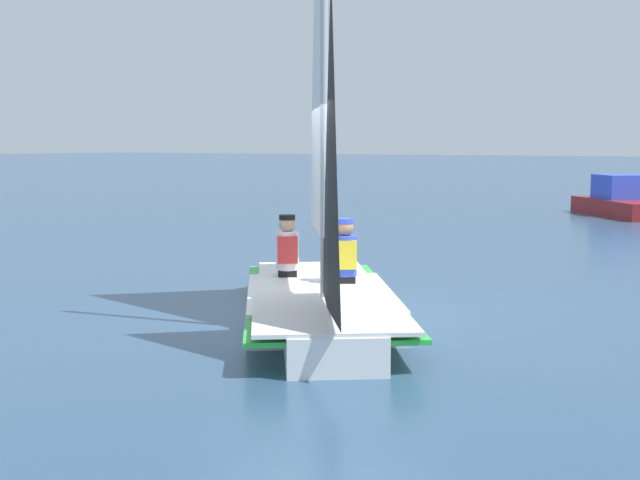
{
  "coord_description": "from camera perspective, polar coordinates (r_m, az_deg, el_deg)",
  "views": [
    {
      "loc": [
        -4.64,
        7.96,
        2.08
      ],
      "look_at": [
        0.0,
        0.0,
        0.97
      ],
      "focal_mm": 45.0,
      "sensor_mm": 36.0,
      "label": 1
    }
  ],
  "objects": [
    {
      "name": "motorboat_distant",
      "position": [
        24.85,
        20.93,
        2.57
      ],
      "size": [
        3.59,
        3.9,
        1.18
      ],
      "rotation": [
        0.0,
        0.0,
        5.38
      ],
      "color": "maroon",
      "rests_on": "ground_plane"
    },
    {
      "name": "sailor_crew",
      "position": [
        10.41,
        -2.34,
        -1.14
      ],
      "size": [
        0.42,
        0.43,
        1.16
      ],
      "rotation": [
        0.0,
        0.0,
        2.17
      ],
      "color": "black",
      "rests_on": "ground_plane"
    },
    {
      "name": "sailor_helm",
      "position": [
        9.93,
        1.77,
        -1.53
      ],
      "size": [
        0.42,
        0.43,
        1.16
      ],
      "rotation": [
        0.0,
        0.0,
        2.17
      ],
      "color": "black",
      "rests_on": "ground_plane"
    },
    {
      "name": "sailboat_main",
      "position": [
        9.33,
        -0.01,
        -1.52
      ],
      "size": [
        3.94,
        4.67,
        5.45
      ],
      "rotation": [
        0.0,
        0.0,
        2.17
      ],
      "color": "white",
      "rests_on": "ground_plane"
    },
    {
      "name": "ground_plane",
      "position": [
        9.45,
        0.0,
        -5.87
      ],
      "size": [
        260.0,
        260.0,
        0.0
      ],
      "primitive_type": "plane",
      "color": "#2D4C6B"
    }
  ]
}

